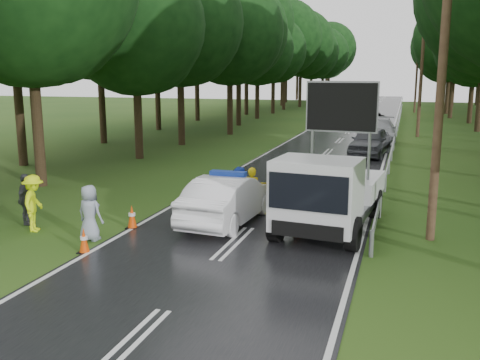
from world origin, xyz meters
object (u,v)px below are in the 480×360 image
at_px(officer, 252,191).
at_px(queue_car_third, 372,121).
at_px(police_sedan, 228,200).
at_px(queue_car_fourth, 368,114).
at_px(queue_car_second, 378,131).
at_px(queue_car_first, 370,141).
at_px(work_truck, 328,193).
at_px(barrier, 238,191).
at_px(civilian, 241,194).

xyz_separation_m(officer, queue_car_third, (1.99, 29.58, -0.09)).
height_order(police_sedan, officer, police_sedan).
height_order(queue_car_third, queue_car_fourth, queue_car_fourth).
distance_m(queue_car_second, queue_car_third, 9.11).
bearing_deg(police_sedan, queue_car_first, -97.52).
height_order(work_truck, officer, work_truck).
distance_m(police_sedan, queue_car_fourth, 36.83).
relative_size(police_sedan, queue_car_fourth, 0.95).
distance_m(officer, queue_car_third, 29.65).
bearing_deg(queue_car_fourth, police_sedan, -97.56).
height_order(work_truck, barrier, work_truck).
distance_m(officer, queue_car_second, 20.75).
xyz_separation_m(barrier, queue_car_third, (2.40, 29.80, -0.12)).
distance_m(work_truck, barrier, 3.26).
bearing_deg(police_sedan, queue_car_second, -94.70).
height_order(work_truck, queue_car_first, work_truck).
bearing_deg(queue_car_second, queue_car_third, 95.79).
height_order(civilian, queue_car_second, civilian).
relative_size(barrier, civilian, 1.44).
relative_size(queue_car_second, queue_car_fourth, 1.15).
xyz_separation_m(work_truck, officer, (-2.67, 1.18, -0.38)).
bearing_deg(officer, civilian, 80.40).
bearing_deg(officer, barrier, 25.95).
height_order(police_sedan, work_truck, work_truck).
bearing_deg(queue_car_first, police_sedan, -95.53).
relative_size(barrier, officer, 1.56).
xyz_separation_m(work_truck, queue_car_second, (0.31, 21.71, -0.36)).
relative_size(queue_car_third, queue_car_fourth, 1.05).
xyz_separation_m(queue_car_first, queue_car_second, (0.14, 6.00, 0.01)).
height_order(civilian, queue_car_third, civilian).
bearing_deg(queue_car_second, civilian, -98.75).
height_order(barrier, queue_car_second, queue_car_second).
distance_m(work_truck, queue_car_second, 21.72).
bearing_deg(police_sedan, work_truck, -175.16).
bearing_deg(queue_car_fourth, queue_car_second, -88.36).
bearing_deg(queue_car_fourth, queue_car_third, -87.83).
bearing_deg(work_truck, civilian, 178.68).
bearing_deg(work_truck, officer, 161.83).
height_order(work_truck, queue_car_second, work_truck).
distance_m(work_truck, queue_car_first, 15.72).
relative_size(work_truck, queue_car_second, 1.00).
height_order(civilian, queue_car_fourth, civilian).
relative_size(queue_car_second, queue_car_third, 1.10).
relative_size(police_sedan, queue_car_second, 0.83).
bearing_deg(queue_car_third, work_truck, -93.79).
bearing_deg(work_truck, queue_car_second, 94.83).
bearing_deg(police_sedan, officer, -104.78).
distance_m(police_sedan, queue_car_third, 30.89).
distance_m(work_truck, queue_car_fourth, 36.79).
height_order(barrier, officer, officer).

